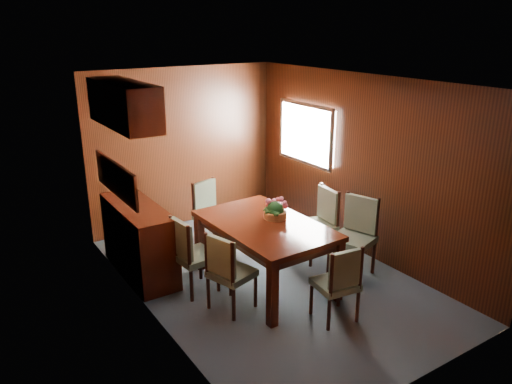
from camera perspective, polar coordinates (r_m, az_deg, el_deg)
ground at (r=6.26m, az=1.36°, el=-9.80°), size 4.50×4.50×0.00m
room_shell at (r=5.88m, az=-1.21°, el=5.35°), size 3.06×4.52×2.41m
sideboard at (r=6.36m, az=-13.21°, el=-5.33°), size 0.48×1.40×0.90m
dining_table at (r=5.86m, az=1.04°, el=-4.55°), size 1.09×1.70×0.79m
chair_left_near at (r=5.40m, az=-3.31°, el=-8.74°), size 0.52×0.53×0.91m
chair_left_far at (r=5.79m, az=-7.57°, el=-6.75°), size 0.46×0.48×0.93m
chair_right_near at (r=6.30m, az=11.34°, el=-4.42°), size 0.58×0.59×1.00m
chair_right_far at (r=6.64m, az=7.40°, el=-3.11°), size 0.49×0.51×0.96m
chair_head at (r=5.29m, az=9.49°, el=-9.91°), size 0.46×0.44×0.87m
chair_foot at (r=7.00m, az=-5.28°, el=-2.03°), size 0.55×0.54×0.93m
flower_centerpiece at (r=5.91m, az=2.22°, el=-1.72°), size 0.29×0.29×0.29m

